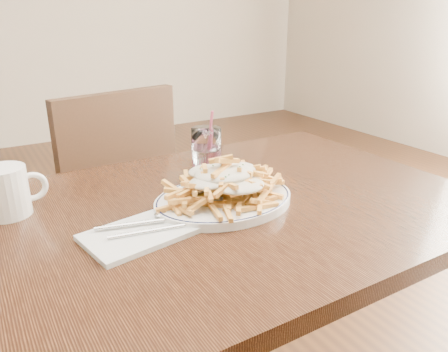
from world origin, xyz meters
TOP-DOWN VIEW (x-y plane):
  - table at (0.00, 0.00)m, footprint 1.20×0.80m
  - chair_far at (-0.06, 0.68)m, footprint 0.50×0.50m
  - fries_plate at (0.01, -0.01)m, footprint 0.35×0.31m
  - loaded_fries at (0.01, -0.01)m, footprint 0.27×0.22m
  - napkin at (-0.21, -0.05)m, footprint 0.23×0.17m
  - cutlery at (-0.21, -0.05)m, footprint 0.19×0.09m
  - water_glass at (0.07, 0.19)m, footprint 0.08×0.08m
  - coffee_mug at (-0.41, 0.19)m, footprint 0.14×0.10m

SIDE VIEW (x-z plane):
  - chair_far at x=-0.06m, z-range 0.06..0.99m
  - table at x=0.00m, z-range 0.30..1.05m
  - napkin at x=-0.21m, z-range 0.75..0.76m
  - fries_plate at x=0.01m, z-range 0.75..0.77m
  - cutlery at x=-0.21m, z-range 0.76..0.77m
  - coffee_mug at x=-0.41m, z-range 0.75..0.86m
  - water_glass at x=0.07m, z-range 0.72..0.89m
  - loaded_fries at x=0.01m, z-range 0.77..0.85m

